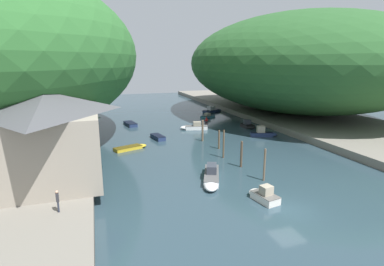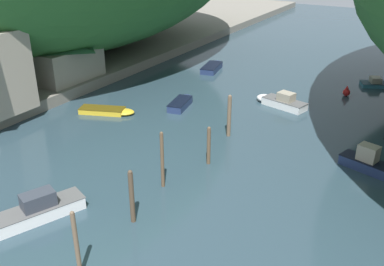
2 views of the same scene
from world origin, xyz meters
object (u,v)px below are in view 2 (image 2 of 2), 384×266
boat_far_upstream (280,101)px  channel_buoy_near (347,92)px  boat_cabin_cruiser (182,102)px  boat_moored_right (379,84)px  boat_far_right_bank (109,111)px  boathouse_shed (51,54)px  boat_near_quay (25,215)px  boat_yellow_tender (374,165)px  boat_white_cruiser (213,66)px

boat_far_upstream → channel_buoy_near: bearing=-23.9°
boat_cabin_cruiser → boat_moored_right: boat_moored_right is taller
boat_far_right_bank → channel_buoy_near: 22.39m
boathouse_shed → boat_far_right_bank: boathouse_shed is taller
boat_near_quay → boat_cabin_cruiser: 19.06m
boathouse_shed → boat_near_quay: boathouse_shed is taller
boat_far_right_bank → boat_near_quay: bearing=3.2°
boathouse_shed → boat_cabin_cruiser: (14.02, 1.69, -2.96)m
boat_yellow_tender → boat_moored_right: boat_yellow_tender is taller
boat_yellow_tender → boat_cabin_cruiser: boat_yellow_tender is taller
boat_white_cruiser → channel_buoy_near: channel_buoy_near is taller
boat_white_cruiser → channel_buoy_near: size_ratio=4.89×
boat_far_upstream → boat_white_cruiser: size_ratio=1.01×
boathouse_shed → boat_yellow_tender: (30.94, -2.35, -2.76)m
boat_yellow_tender → boat_cabin_cruiser: size_ratio=1.09×
boat_far_right_bank → boat_yellow_tender: bearing=71.0°
boat_far_upstream → boat_near_quay: 24.04m
boat_cabin_cruiser → boat_moored_right: (14.53, 14.70, -0.03)m
boat_far_right_bank → boathouse_shed: bearing=-128.4°
boat_far_upstream → boat_cabin_cruiser: size_ratio=1.22×
boat_far_upstream → boat_moored_right: bearing=-18.8°
boat_near_quay → boat_cabin_cruiser: boat_near_quay is taller
boat_far_right_bank → boat_far_upstream: bearing=106.0°
boathouse_shed → boat_cabin_cruiser: bearing=6.9°
boat_yellow_tender → boat_far_right_bank: bearing=-71.1°
boat_cabin_cruiser → boat_white_cruiser: bearing=92.4°
boat_near_quay → boat_far_right_bank: (-6.33, 14.25, -0.26)m
boat_moored_right → channel_buoy_near: channel_buoy_near is taller
boathouse_shed → boat_yellow_tender: 31.16m
channel_buoy_near → boathouse_shed: bearing=-155.8°
boat_white_cruiser → boat_far_right_bank: bearing=-106.9°
boathouse_shed → boat_far_upstream: (21.66, 6.05, -2.83)m
boat_yellow_tender → boat_white_cruiser: boat_yellow_tender is taller
channel_buoy_near → boat_far_right_bank: bearing=-138.5°
boathouse_shed → boat_far_upstream: bearing=15.6°
boat_cabin_cruiser → channel_buoy_near: bearing=27.9°
boat_far_upstream → boat_white_cruiser: (-10.59, 7.41, -0.12)m
boathouse_shed → boat_cabin_cruiser: boathouse_shed is taller
boat_near_quay → boat_far_upstream: bearing=-81.6°
boat_yellow_tender → boat_white_cruiser: 25.40m
boat_yellow_tender → boat_far_upstream: boat_yellow_tender is taller
boathouse_shed → boat_moored_right: bearing=29.9°
boat_near_quay → channel_buoy_near: (10.44, 29.09, -0.08)m
boat_far_right_bank → boat_cabin_cruiser: bearing=115.5°
boat_far_upstream → boat_white_cruiser: 12.92m
boathouse_shed → boat_moored_right: boathouse_shed is taller
channel_buoy_near → boat_far_upstream: bearing=-128.7°
boat_moored_right → boat_white_cruiser: bearing=-103.4°
boat_cabin_cruiser → boat_far_right_bank: (-4.51, -4.71, -0.10)m
boathouse_shed → boat_near_quay: 23.61m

